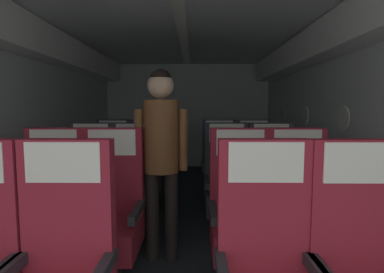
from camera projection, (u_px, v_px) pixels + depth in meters
The scene contains 15 objects.
ground at pixel (181, 224), 3.28m from camera, with size 3.74×6.95×0.02m, color #23282D.
fuselage_shell at pixel (182, 78), 3.41m from camera, with size 3.62×6.60×2.26m.
seat_b_left_window at pixel (51, 214), 2.27m from camera, with size 0.49×0.52×1.11m.
seat_b_left_aisle at pixel (110, 214), 2.26m from camera, with size 0.49×0.52×1.11m.
seat_b_right_aisle at pixel (300, 214), 2.26m from camera, with size 0.49×0.52×1.11m.
seat_b_right_window at pixel (241, 215), 2.25m from camera, with size 0.49×0.52×1.11m.
seat_c_left_window at pixel (89, 185), 3.13m from camera, with size 0.49×0.52×1.11m.
seat_c_left_aisle at pixel (132, 185), 3.12m from camera, with size 0.49×0.52×1.11m.
seat_c_right_aisle at pixel (272, 186), 3.10m from camera, with size 0.49×0.52×1.11m.
seat_c_right_window at pixel (227, 185), 3.13m from camera, with size 0.49×0.52×1.11m.
seat_d_left_window at pixel (112, 168), 3.99m from camera, with size 0.49×0.52×1.11m.
seat_d_left_aisle at pixel (147, 169), 3.97m from camera, with size 0.49×0.52×1.11m.
seat_d_right_aisle at pixel (254, 169), 3.97m from camera, with size 0.49×0.52×1.11m.
seat_d_right_window at pixel (220, 169), 3.98m from camera, with size 0.49×0.52×1.11m.
flight_attendant at pixel (161, 145), 2.42m from camera, with size 0.43×0.28×1.58m.
Camera 1 is at (0.15, 0.10, 1.26)m, focal length 27.84 mm.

